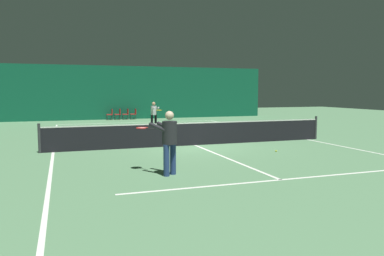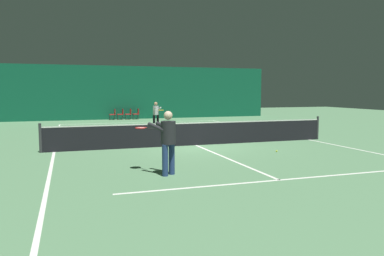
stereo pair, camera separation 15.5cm
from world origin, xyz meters
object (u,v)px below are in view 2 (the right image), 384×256
(tennis_net, at_px, (196,133))
(courtside_chair_0, at_px, (113,114))
(player_far, at_px, (156,113))
(courtside_chair_1, at_px, (121,113))
(courtside_chair_3, at_px, (137,113))
(courtside_chair_2, at_px, (129,113))
(player_near, at_px, (167,138))
(tennis_ball, at_px, (277,151))

(tennis_net, xyz_separation_m, courtside_chair_0, (-1.61, 14.90, -0.03))
(player_far, relative_size, courtside_chair_0, 1.86)
(courtside_chair_1, distance_m, courtside_chair_3, 1.21)
(courtside_chair_2, xyz_separation_m, courtside_chair_3, (0.61, 0.00, 0.00))
(courtside_chair_1, xyz_separation_m, courtside_chair_3, (1.21, 0.00, 0.00))
(courtside_chair_0, bearing_deg, courtside_chair_2, 90.00)
(courtside_chair_2, bearing_deg, player_near, -6.11)
(tennis_net, relative_size, tennis_ball, 181.82)
(tennis_net, relative_size, courtside_chair_0, 14.29)
(player_near, relative_size, tennis_ball, 25.89)
(courtside_chair_2, bearing_deg, player_far, 4.89)
(courtside_chair_0, bearing_deg, player_near, -2.62)
(courtside_chair_3, bearing_deg, tennis_ball, 6.66)
(player_far, distance_m, courtside_chair_0, 7.11)
(player_near, distance_m, courtside_chair_1, 19.90)
(courtside_chair_2, height_order, tennis_ball, courtside_chair_2)
(player_far, distance_m, tennis_ball, 10.83)
(player_far, bearing_deg, courtside_chair_0, -170.91)
(player_far, height_order, tennis_ball, player_far)
(courtside_chair_2, xyz_separation_m, tennis_ball, (2.65, -17.47, -0.45))
(player_near, xyz_separation_m, courtside_chair_0, (0.91, 19.84, -0.51))
(player_near, bearing_deg, courtside_chair_2, -40.12)
(courtside_chair_0, bearing_deg, courtside_chair_1, 90.00)
(courtside_chair_0, xyz_separation_m, courtside_chair_1, (0.61, 0.00, 0.00))
(player_near, xyz_separation_m, player_far, (2.71, 12.97, -0.08))
(player_near, height_order, courtside_chair_0, player_near)
(courtside_chair_1, bearing_deg, player_near, -4.37)
(courtside_chair_0, xyz_separation_m, courtside_chair_2, (1.21, 0.00, 0.00))
(player_near, bearing_deg, courtside_chair_0, -36.64)
(tennis_net, height_order, player_near, player_near)
(tennis_net, height_order, courtside_chair_1, tennis_net)
(tennis_net, bearing_deg, courtside_chair_2, 91.52)
(tennis_net, distance_m, player_near, 5.57)
(player_far, height_order, courtside_chair_0, player_far)
(courtside_chair_0, relative_size, courtside_chair_2, 1.00)
(courtside_chair_0, xyz_separation_m, courtside_chair_3, (1.82, 0.00, 0.00))
(courtside_chair_3, bearing_deg, courtside_chair_2, -90.00)
(courtside_chair_2, bearing_deg, courtside_chair_3, 90.00)
(player_far, bearing_deg, player_near, -17.41)
(player_near, relative_size, courtside_chair_1, 2.03)
(courtside_chair_0, relative_size, courtside_chair_1, 1.00)
(player_far, height_order, courtside_chair_2, player_far)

